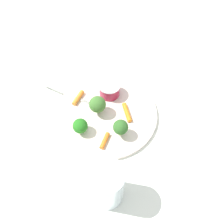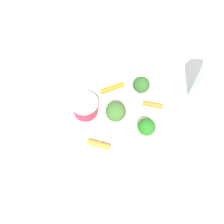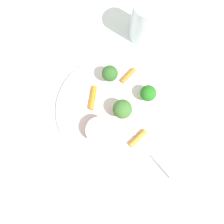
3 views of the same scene
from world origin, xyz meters
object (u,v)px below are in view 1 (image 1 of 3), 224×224
object	(u,v)px
carrot_stick_1	(105,141)
fork	(67,94)
carrot_stick_0	(127,112)
carrot_stick_2	(78,98)
drinking_glass	(107,185)
broccoli_floret_2	(80,126)
broccoli_floret_1	(98,104)
plate	(107,113)
broccoli_floret_0	(121,127)
sauce_cup	(110,89)

from	to	relation	value
carrot_stick_1	fork	world-z (taller)	carrot_stick_1
carrot_stick_0	carrot_stick_1	bearing A→B (deg)	-13.80
carrot_stick_2	drinking_glass	size ratio (longest dim) A/B	0.39
broccoli_floret_2	fork	world-z (taller)	broccoli_floret_2
broccoli_floret_1	fork	size ratio (longest dim) A/B	0.35
plate	broccoli_floret_0	bearing A→B (deg)	48.06
carrot_stick_2	fork	distance (m)	0.04
broccoli_floret_1	carrot_stick_2	size ratio (longest dim) A/B	1.15
broccoli_floret_0	carrot_stick_1	size ratio (longest dim) A/B	1.21
plate	carrot_stick_1	bearing A→B (deg)	18.71
fork	drinking_glass	world-z (taller)	drinking_glass
carrot_stick_1	plate	bearing A→B (deg)	-161.29
carrot_stick_1	broccoli_floret_1	bearing A→B (deg)	-147.13
broccoli_floret_2	carrot_stick_0	distance (m)	0.13
plate	carrot_stick_1	world-z (taller)	carrot_stick_1
sauce_cup	broccoli_floret_1	bearing A→B (deg)	-5.00
plate	broccoli_floret_0	size ratio (longest dim) A/B	5.12
plate	broccoli_floret_2	size ratio (longest dim) A/B	6.07
broccoli_floret_1	drinking_glass	distance (m)	0.22
broccoli_floret_0	fork	world-z (taller)	broccoli_floret_0
plate	fork	world-z (taller)	fork
carrot_stick_2	fork	xyz separation A→B (m)	(-0.00, -0.04, -0.00)
carrot_stick_0	sauce_cup	bearing A→B (deg)	-125.12
carrot_stick_0	carrot_stick_1	distance (m)	0.10
broccoli_floret_0	broccoli_floret_2	distance (m)	0.10
carrot_stick_1	drinking_glass	bearing A→B (deg)	24.49
broccoli_floret_2	carrot_stick_1	bearing A→B (deg)	84.20
broccoli_floret_0	carrot_stick_1	bearing A→B (deg)	-40.21
plate	drinking_glass	size ratio (longest dim) A/B	2.14
carrot_stick_2	broccoli_floret_2	bearing A→B (deg)	29.36
drinking_glass	broccoli_floret_2	bearing A→B (deg)	-135.29
broccoli_floret_0	sauce_cup	bearing A→B (deg)	-147.46
broccoli_floret_1	carrot_stick_1	world-z (taller)	broccoli_floret_1
plate	carrot_stick_0	world-z (taller)	carrot_stick_0
broccoli_floret_0	drinking_glass	bearing A→B (deg)	8.85
broccoli_floret_2	fork	distance (m)	0.13
broccoli_floret_1	sauce_cup	bearing A→B (deg)	175.00
carrot_stick_2	drinking_glass	distance (m)	0.28
carrot_stick_1	broccoli_floret_2	bearing A→B (deg)	-95.80
broccoli_floret_1	broccoli_floret_2	distance (m)	0.07
carrot_stick_0	carrot_stick_2	xyz separation A→B (m)	(0.00, -0.14, 0.00)
sauce_cup	broccoli_floret_2	world-z (taller)	broccoli_floret_2
broccoli_floret_0	carrot_stick_2	bearing A→B (deg)	-113.65
plate	fork	size ratio (longest dim) A/B	1.66
carrot_stick_0	fork	distance (m)	0.18
sauce_cup	carrot_stick_1	xyz separation A→B (m)	(0.15, 0.04, -0.01)
sauce_cup	plate	bearing A→B (deg)	13.26
sauce_cup	carrot_stick_1	distance (m)	0.15
sauce_cup	fork	bearing A→B (deg)	-68.05
plate	fork	distance (m)	0.13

